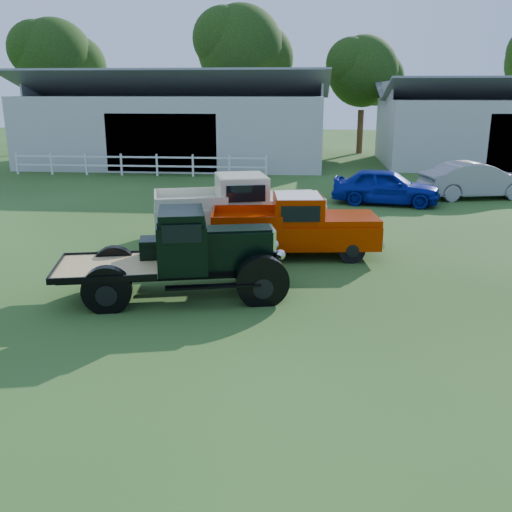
# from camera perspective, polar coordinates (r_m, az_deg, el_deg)

# --- Properties ---
(ground) EXTENTS (120.00, 120.00, 0.00)m
(ground) POSITION_cam_1_polar(r_m,az_deg,el_deg) (11.69, -1.53, -6.57)
(ground) COLOR #233E12
(shed_left) EXTENTS (18.80, 10.20, 5.60)m
(shed_left) POSITION_cam_1_polar(r_m,az_deg,el_deg) (37.66, -7.64, 13.46)
(shed_left) COLOR #A3A3A3
(shed_left) RESTS_ON ground
(fence_rail) EXTENTS (14.20, 0.16, 1.20)m
(fence_rail) POSITION_cam_1_polar(r_m,az_deg,el_deg) (32.31, -11.61, 8.92)
(fence_rail) COLOR white
(fence_rail) RESTS_ON ground
(tree_a) EXTENTS (6.30, 6.30, 10.50)m
(tree_a) POSITION_cam_1_polar(r_m,az_deg,el_deg) (47.78, -19.32, 16.23)
(tree_a) COLOR black
(tree_a) RESTS_ON ground
(tree_b) EXTENTS (6.90, 6.90, 11.50)m
(tree_b) POSITION_cam_1_polar(r_m,az_deg,el_deg) (45.03, -1.53, 17.78)
(tree_b) COLOR black
(tree_b) RESTS_ON ground
(tree_c) EXTENTS (5.40, 5.40, 9.00)m
(tree_c) POSITION_cam_1_polar(r_m,az_deg,el_deg) (43.85, 10.56, 15.93)
(tree_c) COLOR black
(tree_c) RESTS_ON ground
(vintage_flatbed) EXTENTS (5.38, 3.07, 2.00)m
(vintage_flatbed) POSITION_cam_1_polar(r_m,az_deg,el_deg) (12.90, -7.80, 0.22)
(vintage_flatbed) COLOR black
(vintage_flatbed) RESTS_ON ground
(red_pickup) EXTENTS (5.01, 2.40, 1.76)m
(red_pickup) POSITION_cam_1_polar(r_m,az_deg,el_deg) (16.09, 3.83, 3.09)
(red_pickup) COLOR #A92200
(red_pickup) RESTS_ON ground
(white_pickup) EXTENTS (5.75, 3.43, 1.98)m
(white_pickup) POSITION_cam_1_polar(r_m,az_deg,el_deg) (17.90, -1.79, 4.83)
(white_pickup) COLOR beige
(white_pickup) RESTS_ON ground
(misc_car_blue) EXTENTS (4.56, 2.48, 1.47)m
(misc_car_blue) POSITION_cam_1_polar(r_m,az_deg,el_deg) (24.18, 12.86, 6.81)
(misc_car_blue) COLOR #071A8E
(misc_car_blue) RESTS_ON ground
(misc_car_grey) EXTENTS (5.01, 2.74, 1.56)m
(misc_car_grey) POSITION_cam_1_polar(r_m,az_deg,el_deg) (26.70, 21.13, 7.09)
(misc_car_grey) COLOR gray
(misc_car_grey) RESTS_ON ground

